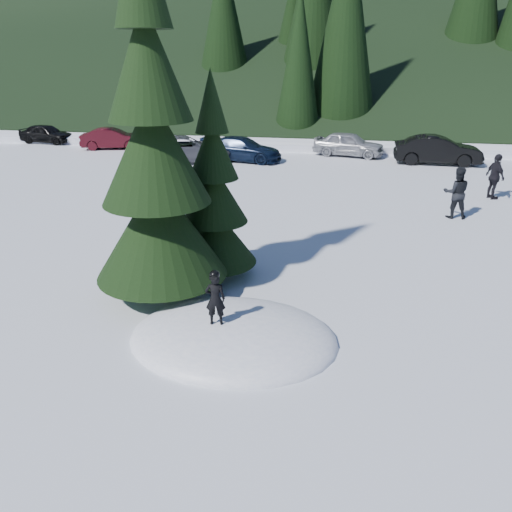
% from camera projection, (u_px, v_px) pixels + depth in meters
% --- Properties ---
extents(ground, '(200.00, 200.00, 0.00)m').
position_uv_depth(ground, '(234.00, 339.00, 10.66)').
color(ground, white).
rests_on(ground, ground).
extents(snow_mound, '(4.48, 3.52, 0.96)m').
position_uv_depth(snow_mound, '(234.00, 339.00, 10.66)').
color(snow_mound, white).
rests_on(snow_mound, ground).
extents(spruce_tall, '(3.20, 3.20, 8.60)m').
position_uv_depth(spruce_tall, '(155.00, 164.00, 11.42)').
color(spruce_tall, '#301D10').
rests_on(spruce_tall, ground).
extents(spruce_short, '(2.20, 2.20, 5.37)m').
position_uv_depth(spruce_short, '(214.00, 201.00, 12.99)').
color(spruce_short, '#301D10').
rests_on(spruce_short, ground).
extents(child_skier, '(0.45, 0.33, 1.12)m').
position_uv_depth(child_skier, '(215.00, 299.00, 10.12)').
color(child_skier, black).
rests_on(child_skier, snow_mound).
extents(adult_0, '(0.94, 0.74, 1.90)m').
position_uv_depth(adult_0, '(456.00, 193.00, 18.22)').
color(adult_0, black).
rests_on(adult_0, ground).
extents(adult_1, '(0.82, 1.19, 1.88)m').
position_uv_depth(adult_1, '(495.00, 177.00, 20.64)').
color(adult_1, black).
rests_on(adult_1, ground).
extents(car_0, '(3.87, 1.91, 1.27)m').
position_uv_depth(car_0, '(46.00, 134.00, 33.80)').
color(car_0, black).
rests_on(car_0, ground).
extents(car_1, '(4.16, 2.44, 1.29)m').
position_uv_depth(car_1, '(113.00, 139.00, 31.76)').
color(car_1, '#390A11').
rests_on(car_1, ground).
extents(car_2, '(5.74, 4.29, 1.45)m').
position_uv_depth(car_2, '(185.00, 149.00, 27.85)').
color(car_2, '#505158').
rests_on(car_2, ground).
extents(car_3, '(4.79, 2.61, 1.32)m').
position_uv_depth(car_3, '(242.00, 149.00, 28.17)').
color(car_3, black).
rests_on(car_3, ground).
extents(car_4, '(4.40, 2.56, 1.41)m').
position_uv_depth(car_4, '(349.00, 144.00, 29.47)').
color(car_4, '#92949A').
rests_on(car_4, ground).
extents(car_5, '(4.67, 1.73, 1.53)m').
position_uv_depth(car_5, '(438.00, 150.00, 27.32)').
color(car_5, black).
rests_on(car_5, ground).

